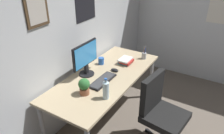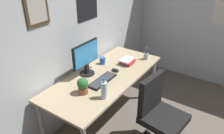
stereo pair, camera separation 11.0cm
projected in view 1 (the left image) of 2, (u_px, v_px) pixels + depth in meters
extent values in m
cube|color=silver|center=(63.00, 32.00, 2.58)|extent=(4.40, 0.08, 2.60)
cube|color=#4C3823|center=(36.00, 10.00, 2.11)|extent=(0.28, 0.02, 0.34)
cube|color=beige|center=(37.00, 10.00, 2.11)|extent=(0.22, 0.00, 0.28)
cube|color=tan|center=(105.00, 76.00, 2.80)|extent=(1.81, 0.77, 0.03)
cylinder|color=#9EA0A5|center=(151.00, 78.00, 3.46)|extent=(0.05, 0.05, 0.71)
cylinder|color=#9EA0A5|center=(43.00, 128.00, 2.48)|extent=(0.05, 0.05, 0.71)
cylinder|color=#9EA0A5|center=(116.00, 68.00, 3.76)|extent=(0.05, 0.05, 0.71)
cube|color=black|center=(165.00, 117.00, 2.49)|extent=(0.52, 0.52, 0.08)
cube|color=black|center=(152.00, 92.00, 2.48)|extent=(0.43, 0.13, 0.45)
cylinder|color=#9EA0A5|center=(163.00, 133.00, 2.61)|extent=(0.07, 0.07, 0.42)
cylinder|color=black|center=(171.00, 131.00, 2.89)|extent=(0.05, 0.05, 0.04)
cylinder|color=black|center=(146.00, 130.00, 2.91)|extent=(0.05, 0.05, 0.04)
cylinder|color=black|center=(87.00, 74.00, 2.81)|extent=(0.20, 0.20, 0.01)
cube|color=black|center=(86.00, 69.00, 2.78)|extent=(0.05, 0.04, 0.12)
cube|color=black|center=(85.00, 54.00, 2.68)|extent=(0.46, 0.02, 0.30)
cube|color=#338CD8|center=(86.00, 55.00, 2.67)|extent=(0.43, 0.00, 0.27)
cube|color=black|center=(103.00, 81.00, 2.65)|extent=(0.43, 0.15, 0.02)
cube|color=#38383A|center=(103.00, 80.00, 2.65)|extent=(0.41, 0.13, 0.00)
ellipsoid|color=black|center=(115.00, 70.00, 2.88)|extent=(0.06, 0.11, 0.04)
cylinder|color=silver|center=(106.00, 91.00, 2.31)|extent=(0.07, 0.07, 0.20)
cylinder|color=silver|center=(106.00, 81.00, 2.25)|extent=(0.03, 0.03, 0.04)
cylinder|color=#2659B2|center=(106.00, 79.00, 2.24)|extent=(0.03, 0.03, 0.01)
cylinder|color=#2659B2|center=(101.00, 61.00, 3.05)|extent=(0.08, 0.08, 0.10)
torus|color=#2659B2|center=(103.00, 59.00, 3.09)|extent=(0.05, 0.01, 0.05)
cylinder|color=brown|center=(85.00, 91.00, 2.41)|extent=(0.11, 0.11, 0.07)
sphere|color=#2D6B33|center=(84.00, 84.00, 2.37)|extent=(0.13, 0.13, 0.13)
ellipsoid|color=#287A38|center=(80.00, 84.00, 2.35)|extent=(0.07, 0.08, 0.02)
ellipsoid|color=#287A38|center=(84.00, 82.00, 2.40)|extent=(0.07, 0.08, 0.02)
ellipsoid|color=#287A38|center=(85.00, 85.00, 2.33)|extent=(0.08, 0.07, 0.02)
cylinder|color=#9EA0A5|center=(144.00, 56.00, 3.21)|extent=(0.07, 0.07, 0.09)
cylinder|color=#263FBF|center=(145.00, 51.00, 3.17)|extent=(0.01, 0.01, 0.13)
cylinder|color=red|center=(144.00, 51.00, 3.17)|extent=(0.01, 0.01, 0.13)
cylinder|color=black|center=(145.00, 51.00, 3.16)|extent=(0.01, 0.01, 0.13)
cylinder|color=#9EA0A5|center=(145.00, 50.00, 3.17)|extent=(0.01, 0.03, 0.14)
cylinder|color=#9EA0A5|center=(144.00, 51.00, 3.16)|extent=(0.01, 0.02, 0.14)
cube|color=#26727A|center=(125.00, 62.00, 3.10)|extent=(0.18, 0.15, 0.02)
cube|color=#B22D28|center=(126.00, 61.00, 3.08)|extent=(0.19, 0.16, 0.03)
cube|color=silver|center=(125.00, 59.00, 3.07)|extent=(0.22, 0.15, 0.02)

